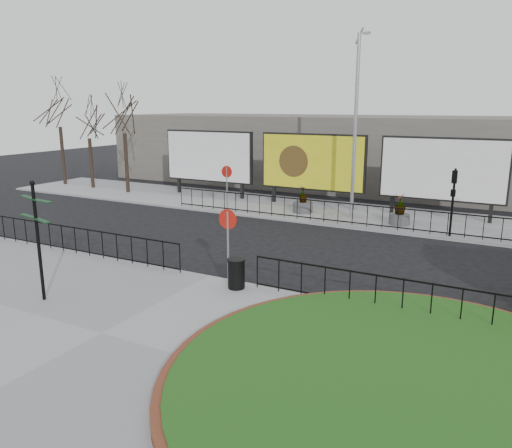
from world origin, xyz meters
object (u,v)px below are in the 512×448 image
Objects in this scene: billboard_mid at (312,162)px; fingerpost_sign at (37,229)px; lamp_post at (355,125)px; planter_b at (303,204)px; litter_bin at (236,273)px; planter_c at (400,213)px.

billboard_mid reaches higher than fingerpost_sign.
lamp_post is 6.48× the size of planter_b.
planter_b is at bearing 102.69° from litter_bin.
lamp_post is 5.04m from planter_b.
litter_bin is 0.64× the size of planter_c.
lamp_post reaches higher than fingerpost_sign.
lamp_post is at bearing 89.53° from litter_bin.
fingerpost_sign is at bearing -107.19° from lamp_post.
fingerpost_sign is at bearing -142.44° from litter_bin.
billboard_mid is 17.18m from fingerpost_sign.
planter_c is at bearing -23.32° from billboard_mid.
lamp_post is 4.88m from planter_c.
planter_c is at bearing 81.39° from fingerpost_sign.
planter_b is (-2.71, -0.00, -4.25)m from lamp_post.
fingerpost_sign is 15.35m from planter_b.
planter_c is at bearing -4.47° from planter_b.
fingerpost_sign is 16.46m from planter_c.
planter_b is 0.95× the size of planter_c.
lamp_post reaches higher than billboard_mid.
planter_b is at bearing 100.01° from fingerpost_sign.
lamp_post is at bearing -33.25° from billboard_mid.
lamp_post is (3.01, -1.97, 2.23)m from billboard_mid.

